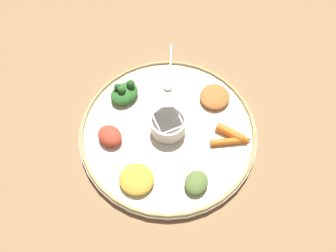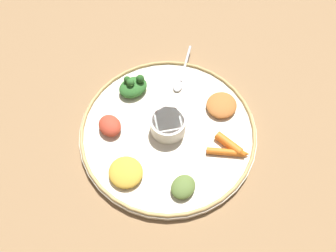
% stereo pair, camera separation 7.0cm
% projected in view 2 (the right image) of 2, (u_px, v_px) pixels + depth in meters
% --- Properties ---
extents(ground_plane, '(2.40, 2.40, 0.00)m').
position_uv_depth(ground_plane, '(168.00, 133.00, 0.72)').
color(ground_plane, olive).
extents(platter, '(0.41, 0.41, 0.02)m').
position_uv_depth(platter, '(168.00, 131.00, 0.72)').
color(platter, beige).
rests_on(platter, ground_plane).
extents(platter_rim, '(0.40, 0.40, 0.01)m').
position_uv_depth(platter_rim, '(168.00, 129.00, 0.71)').
color(platter_rim, tan).
rests_on(platter_rim, platter).
extents(center_bowl, '(0.08, 0.08, 0.04)m').
position_uv_depth(center_bowl, '(168.00, 124.00, 0.69)').
color(center_bowl, silver).
rests_on(center_bowl, platter).
extents(spoon, '(0.03, 0.16, 0.01)m').
position_uv_depth(spoon, '(182.00, 76.00, 0.78)').
color(spoon, silver).
rests_on(spoon, platter).
extents(greens_pile, '(0.09, 0.09, 0.05)m').
position_uv_depth(greens_pile, '(133.00, 86.00, 0.75)').
color(greens_pile, '#2D6628').
rests_on(greens_pile, platter).
extents(carrot_near_spoon, '(0.10, 0.02, 0.02)m').
position_uv_depth(carrot_near_spoon, '(228.00, 152.00, 0.67)').
color(carrot_near_spoon, orange).
rests_on(carrot_near_spoon, platter).
extents(carrot_outer, '(0.08, 0.06, 0.02)m').
position_uv_depth(carrot_outer, '(231.00, 145.00, 0.68)').
color(carrot_outer, orange).
rests_on(carrot_outer, platter).
extents(mound_chickpea, '(0.09, 0.10, 0.02)m').
position_uv_depth(mound_chickpea, '(222.00, 105.00, 0.73)').
color(mound_chickpea, '#B2662D').
rests_on(mound_chickpea, platter).
extents(mound_lentil_yellow, '(0.10, 0.10, 0.02)m').
position_uv_depth(mound_lentil_yellow, '(126.00, 172.00, 0.65)').
color(mound_lentil_yellow, gold).
rests_on(mound_lentil_yellow, platter).
extents(mound_berbere_red, '(0.08, 0.08, 0.03)m').
position_uv_depth(mound_berbere_red, '(110.00, 126.00, 0.70)').
color(mound_berbere_red, '#B73D28').
rests_on(mound_berbere_red, platter).
extents(mound_collards, '(0.07, 0.07, 0.02)m').
position_uv_depth(mound_collards, '(183.00, 187.00, 0.63)').
color(mound_collards, '#567033').
rests_on(mound_collards, platter).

